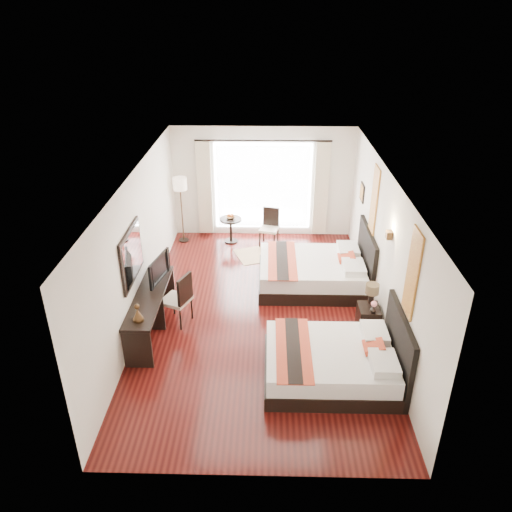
{
  "coord_description": "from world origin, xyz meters",
  "views": [
    {
      "loc": [
        0.12,
        -8.17,
        5.48
      ],
      "look_at": [
        -0.08,
        0.13,
        1.19
      ],
      "focal_mm": 35.0,
      "sensor_mm": 36.0,
      "label": 1
    }
  ],
  "objects_px": {
    "bed_near": "(336,362)",
    "vase": "(374,307)",
    "television": "(155,268)",
    "desk_chair": "(178,308)",
    "bed_far": "(316,271)",
    "nightstand": "(368,318)",
    "side_table": "(231,230)",
    "console_desk": "(151,312)",
    "fruit_bowl": "(230,218)",
    "window_chair": "(269,234)",
    "table_lamp": "(372,290)",
    "floor_lamp": "(180,188)"
  },
  "relations": [
    {
      "from": "bed_far",
      "to": "desk_chair",
      "type": "bearing_deg",
      "value": -151.93
    },
    {
      "from": "console_desk",
      "to": "table_lamp",
      "type": "bearing_deg",
      "value": 3.14
    },
    {
      "from": "vase",
      "to": "console_desk",
      "type": "distance_m",
      "value": 4.04
    },
    {
      "from": "television",
      "to": "desk_chair",
      "type": "xyz_separation_m",
      "value": [
        0.42,
        -0.3,
        -0.69
      ]
    },
    {
      "from": "bed_near",
      "to": "side_table",
      "type": "xyz_separation_m",
      "value": [
        -2.03,
        5.06,
        0.0
      ]
    },
    {
      "from": "bed_far",
      "to": "side_table",
      "type": "height_order",
      "value": "bed_far"
    },
    {
      "from": "desk_chair",
      "to": "side_table",
      "type": "height_order",
      "value": "desk_chair"
    },
    {
      "from": "table_lamp",
      "to": "desk_chair",
      "type": "relative_size",
      "value": 0.38
    },
    {
      "from": "bed_far",
      "to": "floor_lamp",
      "type": "distance_m",
      "value": 3.97
    },
    {
      "from": "nightstand",
      "to": "window_chair",
      "type": "xyz_separation_m",
      "value": [
        -1.84,
        3.52,
        0.05
      ]
    },
    {
      "from": "desk_chair",
      "to": "fruit_bowl",
      "type": "relative_size",
      "value": 4.37
    },
    {
      "from": "bed_far",
      "to": "nightstand",
      "type": "height_order",
      "value": "bed_far"
    },
    {
      "from": "television",
      "to": "bed_near",
      "type": "bearing_deg",
      "value": -106.48
    },
    {
      "from": "bed_far",
      "to": "console_desk",
      "type": "height_order",
      "value": "bed_far"
    },
    {
      "from": "table_lamp",
      "to": "desk_chair",
      "type": "xyz_separation_m",
      "value": [
        -3.59,
        0.03,
        -0.45
      ]
    },
    {
      "from": "bed_far",
      "to": "vase",
      "type": "distance_m",
      "value": 1.95
    },
    {
      "from": "table_lamp",
      "to": "window_chair",
      "type": "height_order",
      "value": "window_chair"
    },
    {
      "from": "side_table",
      "to": "vase",
      "type": "bearing_deg",
      "value": -53.53
    },
    {
      "from": "bed_near",
      "to": "fruit_bowl",
      "type": "relative_size",
      "value": 9.04
    },
    {
      "from": "bed_near",
      "to": "vase",
      "type": "relative_size",
      "value": 17.42
    },
    {
      "from": "window_chair",
      "to": "desk_chair",
      "type": "bearing_deg",
      "value": -11.74
    },
    {
      "from": "bed_far",
      "to": "nightstand",
      "type": "xyz_separation_m",
      "value": [
        0.84,
        -1.57,
        -0.1
      ]
    },
    {
      "from": "bed_near",
      "to": "fruit_bowl",
      "type": "height_order",
      "value": "bed_near"
    },
    {
      "from": "bed_far",
      "to": "bed_near",
      "type": "bearing_deg",
      "value": -88.64
    },
    {
      "from": "television",
      "to": "floor_lamp",
      "type": "xyz_separation_m",
      "value": [
        -0.03,
        3.29,
        0.41
      ]
    },
    {
      "from": "bed_near",
      "to": "side_table",
      "type": "height_order",
      "value": "bed_near"
    },
    {
      "from": "table_lamp",
      "to": "console_desk",
      "type": "distance_m",
      "value": 4.06
    },
    {
      "from": "console_desk",
      "to": "fruit_bowl",
      "type": "relative_size",
      "value": 9.31
    },
    {
      "from": "bed_far",
      "to": "nightstand",
      "type": "distance_m",
      "value": 1.78
    },
    {
      "from": "vase",
      "to": "window_chair",
      "type": "height_order",
      "value": "window_chair"
    },
    {
      "from": "bed_near",
      "to": "television",
      "type": "height_order",
      "value": "television"
    },
    {
      "from": "floor_lamp",
      "to": "side_table",
      "type": "distance_m",
      "value": 1.63
    },
    {
      "from": "nightstand",
      "to": "floor_lamp",
      "type": "relative_size",
      "value": 0.29
    },
    {
      "from": "window_chair",
      "to": "television",
      "type": "bearing_deg",
      "value": -19.51
    },
    {
      "from": "console_desk",
      "to": "television",
      "type": "height_order",
      "value": "television"
    },
    {
      "from": "bed_near",
      "to": "nightstand",
      "type": "xyz_separation_m",
      "value": [
        0.77,
        1.39,
        -0.08
      ]
    },
    {
      "from": "television",
      "to": "floor_lamp",
      "type": "relative_size",
      "value": 0.51
    },
    {
      "from": "bed_far",
      "to": "fruit_bowl",
      "type": "relative_size",
      "value": 9.65
    },
    {
      "from": "television",
      "to": "desk_chair",
      "type": "height_order",
      "value": "television"
    },
    {
      "from": "vase",
      "to": "desk_chair",
      "type": "relative_size",
      "value": 0.12
    },
    {
      "from": "bed_near",
      "to": "bed_far",
      "type": "height_order",
      "value": "bed_far"
    },
    {
      "from": "nightstand",
      "to": "table_lamp",
      "type": "xyz_separation_m",
      "value": [
        0.03,
        0.09,
        0.54
      ]
    },
    {
      "from": "bed_near",
      "to": "window_chair",
      "type": "distance_m",
      "value": 5.03
    },
    {
      "from": "table_lamp",
      "to": "television",
      "type": "relative_size",
      "value": 0.46
    },
    {
      "from": "floor_lamp",
      "to": "window_chair",
      "type": "bearing_deg",
      "value": -4.69
    },
    {
      "from": "floor_lamp",
      "to": "window_chair",
      "type": "xyz_separation_m",
      "value": [
        2.17,
        -0.18,
        -1.13
      ]
    },
    {
      "from": "window_chair",
      "to": "vase",
      "type": "bearing_deg",
      "value": 41.99
    },
    {
      "from": "bed_near",
      "to": "vase",
      "type": "height_order",
      "value": "bed_near"
    },
    {
      "from": "bed_far",
      "to": "side_table",
      "type": "bearing_deg",
      "value": 132.94
    },
    {
      "from": "bed_near",
      "to": "television",
      "type": "relative_size",
      "value": 2.51
    }
  ]
}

